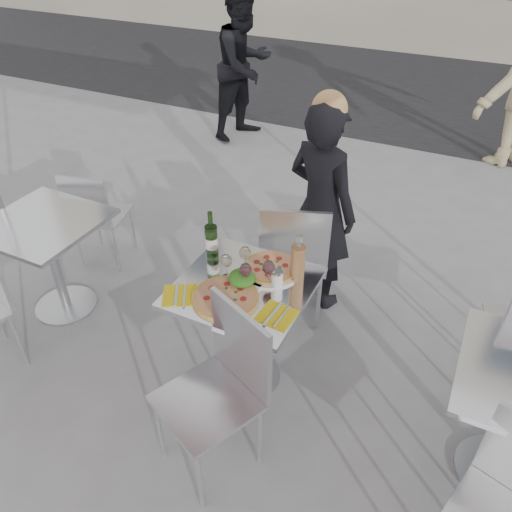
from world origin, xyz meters
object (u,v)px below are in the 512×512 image
at_px(pizza_far, 270,268).
at_px(wineglass_red_b, 269,268).
at_px(side_chair_lfar, 95,212).
at_px(salad_plate, 242,279).
at_px(wine_bottle, 211,239).
at_px(wineglass_white_b, 245,254).
at_px(napkin_right, 277,315).
at_px(carafe, 298,262).
at_px(chair_near, 222,380).
at_px(napkin_left, 180,295).
at_px(main_table, 244,313).
at_px(chair_far, 293,254).
at_px(pedestrian_a, 244,65).
at_px(wineglass_white_a, 226,262).
at_px(side_table_left, 49,247).
at_px(woman_diner, 321,209).
at_px(pizza_near, 225,297).
at_px(wineglass_red_a, 246,271).
at_px(sugar_shaker, 277,279).

height_order(pizza_far, wineglass_red_b, wineglass_red_b).
xyz_separation_m(side_chair_lfar, salad_plate, (1.59, -0.56, 0.29)).
height_order(wine_bottle, wineglass_white_b, wine_bottle).
xyz_separation_m(wineglass_white_b, napkin_right, (0.32, -0.28, -0.11)).
bearing_deg(carafe, wineglass_red_b, -138.54).
bearing_deg(chair_near, salad_plate, 130.82).
distance_m(chair_near, napkin_left, 0.52).
distance_m(main_table, chair_far, 0.63).
distance_m(pedestrian_a, napkin_right, 4.21).
relative_size(chair_near, wineglass_white_b, 6.09).
xyz_separation_m(carafe, wineglass_red_b, (-0.12, -0.11, -0.01)).
relative_size(side_chair_lfar, carafe, 2.89).
xyz_separation_m(pedestrian_a, wineglass_white_a, (1.69, -3.49, 0.00)).
height_order(side_table_left, chair_far, chair_far).
bearing_deg(woman_diner, side_table_left, 50.79).
distance_m(pizza_near, napkin_right, 0.30).
xyz_separation_m(wineglass_red_b, napkin_right, (0.15, -0.21, -0.11)).
bearing_deg(woman_diner, pizza_far, 108.27).
distance_m(main_table, wineglass_red_a, 0.32).
height_order(pedestrian_a, wineglass_white_b, pedestrian_a).
bearing_deg(pizza_far, main_table, -111.79).
xyz_separation_m(wineglass_white_a, wineglass_white_b, (0.06, 0.11, 0.00)).
distance_m(side_table_left, wineglass_red_a, 1.55).
relative_size(side_table_left, salad_plate, 3.41).
height_order(main_table, wineglass_red_b, wineglass_red_b).
relative_size(side_chair_lfar, wineglass_white_b, 5.31).
bearing_deg(woman_diner, pizza_near, 103.15).
height_order(side_chair_lfar, woman_diner, woman_diner).
height_order(chair_far, woman_diner, woman_diner).
bearing_deg(wine_bottle, napkin_right, -29.23).
relative_size(wine_bottle, wineglass_red_a, 1.87).
xyz_separation_m(side_table_left, wineglass_red_b, (1.62, 0.07, 0.32)).
distance_m(sugar_shaker, napkin_right, 0.24).
xyz_separation_m(pizza_far, wineglass_red_a, (-0.06, -0.19, 0.09)).
xyz_separation_m(side_table_left, napkin_right, (1.76, -0.15, 0.21)).
height_order(side_chair_lfar, napkin_right, side_chair_lfar).
bearing_deg(napkin_left, carafe, 8.96).
xyz_separation_m(woman_diner, wine_bottle, (-0.40, -0.78, 0.11)).
xyz_separation_m(chair_far, carafe, (0.20, -0.45, 0.30)).
relative_size(chair_far, salad_plate, 4.39).
bearing_deg(woman_diner, salad_plate, 103.45).
distance_m(woman_diner, napkin_left, 1.24).
height_order(chair_far, pedestrian_a, pedestrian_a).
distance_m(woman_diner, wineglass_red_b, 0.89).
bearing_deg(wine_bottle, wineglass_red_b, -13.65).
relative_size(side_chair_lfar, wineglass_white_a, 5.31).
xyz_separation_m(pedestrian_a, wineglass_red_a, (1.83, -3.52, 0.00)).
xyz_separation_m(side_table_left, pizza_near, (1.46, -0.15, 0.22)).
bearing_deg(wineglass_red_b, pizza_near, -125.20).
height_order(woman_diner, pizza_far, woman_diner).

